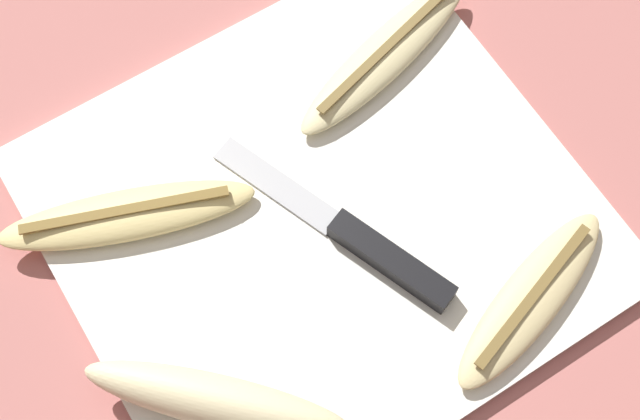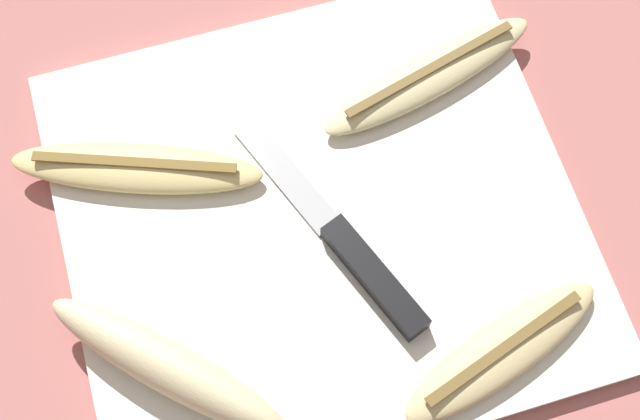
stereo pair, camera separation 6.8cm
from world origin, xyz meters
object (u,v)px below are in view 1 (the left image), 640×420
banana_soft_right (385,55)px  banana_golden_short (127,215)px  banana_cream_curved (218,401)px  knife (372,248)px  banana_mellow_near (531,298)px

banana_soft_right → banana_golden_short: bearing=-176.8°
banana_golden_short → banana_cream_curved: bearing=-94.0°
knife → banana_mellow_near: (0.08, -0.10, 0.00)m
knife → banana_golden_short: 0.19m
banana_mellow_near → banana_cream_curved: banana_cream_curved is taller
banana_golden_short → banana_mellow_near: 0.31m
banana_golden_short → banana_mellow_near: bearing=-44.4°
banana_golden_short → knife: bearing=-40.1°
banana_soft_right → banana_golden_short: (-0.25, -0.01, 0.00)m
knife → banana_cream_curved: banana_cream_curved is taller
banana_cream_curved → banana_mellow_near: bearing=-13.4°
knife → banana_mellow_near: size_ratio=1.19×
banana_soft_right → banana_cream_curved: size_ratio=1.24×
knife → banana_cream_curved: size_ratio=1.28×
knife → banana_mellow_near: banana_mellow_near is taller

